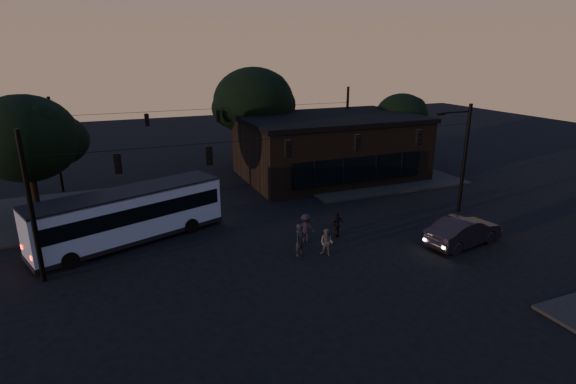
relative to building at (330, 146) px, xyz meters
name	(u,v)px	position (x,y,z in m)	size (l,w,h in m)	color
ground	(318,268)	(-9.00, -15.97, -2.71)	(120.00, 120.00, 0.00)	black
sidewalk_far_right	(369,177)	(3.00, -1.97, -2.63)	(14.00, 10.00, 0.15)	black
sidewalk_far_left	(41,216)	(-23.00, -1.97, -2.63)	(14.00, 10.00, 0.15)	black
building	(330,146)	(0.00, 0.00, 0.00)	(15.40, 10.41, 5.40)	black
tree_behind	(254,102)	(-5.00, 6.03, 3.48)	(7.60, 7.60, 9.43)	black
tree_right	(401,116)	(9.00, 2.03, 1.93)	(5.20, 5.20, 6.86)	black
tree_left	(25,139)	(-23.00, -2.97, 2.86)	(6.40, 6.40, 8.30)	black
signal_rig_near	(288,168)	(-9.00, -11.97, 1.74)	(26.24, 0.30, 7.50)	black
signal_rig_far	(218,129)	(-9.00, 4.03, 1.50)	(26.24, 0.30, 7.50)	black
bus	(129,213)	(-17.62, -8.57, -0.95)	(11.32, 6.22, 3.13)	#A2B4CE
car	(464,231)	(0.15, -16.48, -1.89)	(1.74, 4.99, 1.64)	black
pedestrian_a	(300,240)	(-9.20, -14.16, -1.80)	(0.66, 0.44, 1.82)	black
pedestrian_b	(327,242)	(-7.86, -14.75, -1.94)	(0.75, 0.58, 1.53)	#534C4B
pedestrian_c	(337,224)	(-6.13, -12.72, -1.88)	(0.98, 0.41, 1.67)	black
pedestrian_d	(306,228)	(-8.13, -12.57, -1.85)	(1.11, 0.64, 1.72)	black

